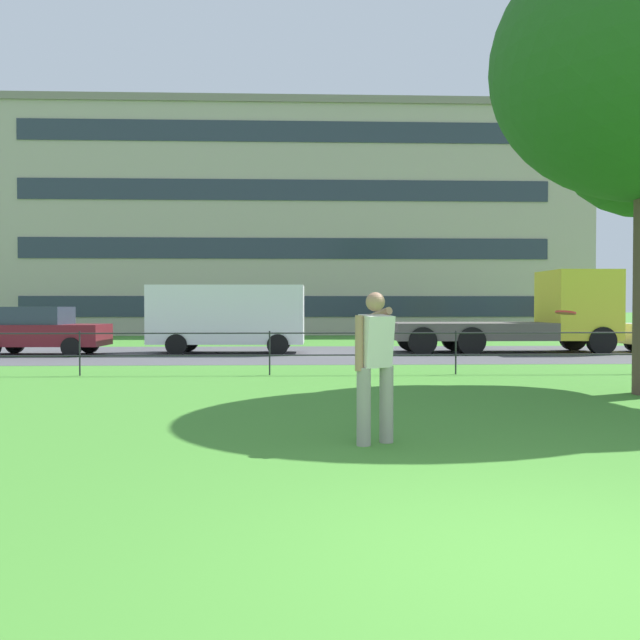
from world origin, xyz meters
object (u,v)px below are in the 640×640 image
at_px(panel_van_center, 228,315).
at_px(flatbed_truck_left, 534,316).
at_px(car_maroon_right, 41,331).
at_px(frisbee, 566,313).
at_px(apartment_building_background, 288,229).
at_px(person_thrower, 374,362).

xyz_separation_m(panel_van_center, flatbed_truck_left, (10.21, -0.03, -0.05)).
distance_m(car_maroon_right, panel_van_center, 5.96).
relative_size(frisbee, panel_van_center, 0.08).
bearing_deg(frisbee, flatbed_truck_left, 71.50).
bearing_deg(car_maroon_right, panel_van_center, 4.78).
bearing_deg(apartment_building_background, person_thrower, -87.54).
bearing_deg(panel_van_center, person_thrower, -77.62).
distance_m(person_thrower, car_maroon_right, 16.51).
xyz_separation_m(person_thrower, apartment_building_background, (-1.44, 33.46, 5.43)).
bearing_deg(person_thrower, apartment_building_background, 92.46).
relative_size(person_thrower, panel_van_center, 0.34).
relative_size(car_maroon_right, apartment_building_background, 0.12).
relative_size(flatbed_truck_left, apartment_building_background, 0.22).
height_order(person_thrower, apartment_building_background, apartment_building_background).
bearing_deg(apartment_building_background, panel_van_center, -95.07).
bearing_deg(person_thrower, flatbed_truck_left, 63.63).
relative_size(panel_van_center, flatbed_truck_left, 0.69).
xyz_separation_m(car_maroon_right, apartment_building_background, (7.62, 19.66, 5.58)).
height_order(person_thrower, car_maroon_right, person_thrower).
xyz_separation_m(frisbee, flatbed_truck_left, (4.34, 12.97, -0.26)).
xyz_separation_m(car_maroon_right, flatbed_truck_left, (16.13, 0.47, 0.44)).
height_order(frisbee, flatbed_truck_left, flatbed_truck_left).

